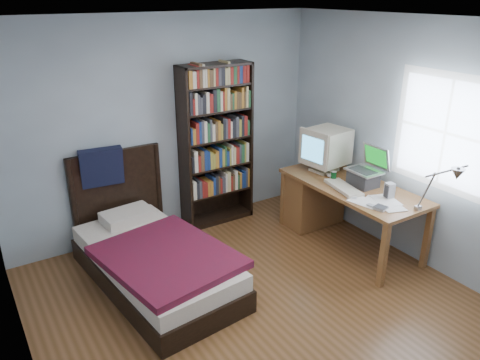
{
  "coord_description": "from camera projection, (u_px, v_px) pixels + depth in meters",
  "views": [
    {
      "loc": [
        -2.06,
        -2.72,
        2.71
      ],
      "look_at": [
        0.23,
        0.89,
        0.97
      ],
      "focal_mm": 35.0,
      "sensor_mm": 36.0,
      "label": 1
    }
  ],
  "objects": [
    {
      "name": "bookshelf",
      "position": [
        216.0,
        146.0,
        5.59
      ],
      "size": [
        0.88,
        0.3,
        1.95
      ],
      "color": "black",
      "rests_on": "floor"
    },
    {
      "name": "phone_grey",
      "position": [
        372.0,
        206.0,
        4.59
      ],
      "size": [
        0.06,
        0.1,
        0.02
      ],
      "primitive_type": "cube",
      "rotation": [
        0.0,
        0.0,
        0.17
      ],
      "color": "#98989B",
      "rests_on": "desk"
    },
    {
      "name": "keyboard",
      "position": [
        344.0,
        188.0,
        5.0
      ],
      "size": [
        0.29,
        0.52,
        0.05
      ],
      "primitive_type": "cube",
      "rotation": [
        0.0,
        0.07,
        -0.19
      ],
      "color": "beige",
      "rests_on": "desk"
    },
    {
      "name": "laptop",
      "position": [
        365.0,
        175.0,
        5.06
      ],
      "size": [
        0.35,
        0.36,
        0.43
      ],
      "color": "#2D2D30",
      "rests_on": "desk"
    },
    {
      "name": "soda_can",
      "position": [
        334.0,
        177.0,
        5.19
      ],
      "size": [
        0.06,
        0.06,
        0.11
      ],
      "primitive_type": "cylinder",
      "color": "#083B17",
      "rests_on": "desk"
    },
    {
      "name": "external_drive",
      "position": [
        380.0,
        208.0,
        4.54
      ],
      "size": [
        0.13,
        0.13,
        0.02
      ],
      "primitive_type": "cube",
      "rotation": [
        0.0,
        0.0,
        0.23
      ],
      "color": "#98989B",
      "rests_on": "desk"
    },
    {
      "name": "crt_monitor",
      "position": [
        326.0,
        147.0,
        5.41
      ],
      "size": [
        0.49,
        0.45,
        0.51
      ],
      "color": "beige",
      "rests_on": "desk"
    },
    {
      "name": "phone_silver",
      "position": [
        352.0,
        197.0,
        4.78
      ],
      "size": [
        0.09,
        0.1,
        0.02
      ],
      "primitive_type": "cube",
      "rotation": [
        0.0,
        0.0,
        0.62
      ],
      "color": "silver",
      "rests_on": "desk"
    },
    {
      "name": "mouse",
      "position": [
        330.0,
        175.0,
        5.32
      ],
      "size": [
        0.07,
        0.12,
        0.04
      ],
      "primitive_type": "ellipsoid",
      "color": "silver",
      "rests_on": "desk"
    },
    {
      "name": "room",
      "position": [
        278.0,
        188.0,
        3.71
      ],
      "size": [
        4.2,
        4.24,
        2.5
      ],
      "color": "brown",
      "rests_on": "ground"
    },
    {
      "name": "speaker",
      "position": [
        389.0,
        191.0,
        4.76
      ],
      "size": [
        0.1,
        0.1,
        0.16
      ],
      "primitive_type": "cube",
      "rotation": [
        0.0,
        0.0,
        -0.2
      ],
      "color": "#98989B",
      "rests_on": "desk"
    },
    {
      "name": "bed",
      "position": [
        151.0,
        256.0,
        4.64
      ],
      "size": [
        1.23,
        2.1,
        1.16
      ],
      "color": "black",
      "rests_on": "floor"
    },
    {
      "name": "desk_lamp",
      "position": [
        451.0,
        178.0,
        4.02
      ],
      "size": [
        0.23,
        0.5,
        0.6
      ],
      "color": "#99999E",
      "rests_on": "desk"
    },
    {
      "name": "desk",
      "position": [
        322.0,
        196.0,
        5.6
      ],
      "size": [
        0.75,
        1.68,
        0.73
      ],
      "color": "brown",
      "rests_on": "floor"
    }
  ]
}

